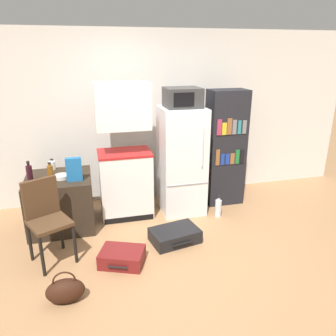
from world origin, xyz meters
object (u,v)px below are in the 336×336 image
Objects in this scene: bottle_amber_beer at (50,171)px; suitcase_large_flat at (122,257)px; kitchen_hutch at (124,158)px; bookshelf at (225,148)px; bowl at (62,177)px; chair at (46,213)px; side_table at (61,202)px; bottle_wine_dark at (30,174)px; handbag at (65,291)px; bottle_milk_white at (52,165)px; microwave at (182,98)px; refrigerator at (182,161)px; cereal_box at (74,169)px; suitcase_small_flat at (175,235)px; water_bottle_front at (218,208)px.

bottle_amber_beer is 1.48m from suitcase_large_flat.
kitchen_hutch reaches higher than bookshelf.
bowl is 0.19× the size of chair.
bowl is (0.05, -0.07, 0.38)m from side_table.
bottle_wine_dark is at bearing 158.67° from suitcase_large_flat.
handbag is at bearing -88.41° from bowl.
bowl is at bearing -70.62° from bottle_milk_white.
bottle_wine_dark is (-2.72, -0.32, -0.04)m from bookshelf.
bowl is (-1.64, -0.15, -0.92)m from microwave.
refrigerator is 1.78m from bottle_amber_beer.
refrigerator is 1.65m from bowl.
bowl reaches higher than side_table.
side_table is at bearing -175.13° from bookshelf.
cereal_box is at bearing -40.71° from side_table.
bottle_milk_white is 1.94m from suitcase_small_flat.
refrigerator is 4.82× the size of water_bottle_front.
refrigerator is at bearing 74.71° from microwave.
refrigerator is 4.24× the size of handbag.
suitcase_large_flat is at bearing -60.99° from bottle_milk_white.
bottle_amber_beer is 1.15× the size of bowl.
bottle_wine_dark is at bearing -152.26° from bottle_amber_beer.
bottle_wine_dark is 1.36× the size of bottle_amber_beer.
bottle_wine_dark reaches higher than water_bottle_front.
microwave is 1.31× the size of handbag.
suitcase_large_flat is 0.75m from handbag.
kitchen_hutch is 0.86m from bowl.
refrigerator is 2.02m from bottle_wine_dark.
bookshelf reaches higher than bottle_amber_beer.
water_bottle_front is (2.09, -0.20, -0.60)m from bowl.
bottle_amber_beer is 0.36× the size of suitcase_large_flat.
handbag is at bearing -115.77° from kitchen_hutch.
chair is at bearing -138.65° from kitchen_hutch.
bottle_amber_beer is at bearing 96.64° from handbag.
suitcase_small_flat is (1.45, -0.76, -0.71)m from bottle_amber_beer.
side_table is at bearing 139.29° from cereal_box.
bottle_wine_dark is 0.43× the size of suitcase_small_flat.
bottle_milk_white is 0.26× the size of suitcase_large_flat.
bookshelf reaches higher than bottle_wine_dark.
bookshelf is 2.70m from chair.
refrigerator is 8.60× the size of bowl.
suitcase_small_flat is at bearing -147.81° from water_bottle_front.
bottle_milk_white is (-2.50, 0.12, -0.10)m from bookshelf.
bookshelf reaches higher than handbag.
microwave is 0.83× the size of suitcase_large_flat.
bottle_milk_white is at bearing 172.07° from microwave.
chair is at bearing -91.30° from bottle_amber_beer.
chair is (-0.99, -0.87, -0.29)m from kitchen_hutch.
bottle_milk_white is 1.96m from handbag.
suitcase_small_flat is (0.69, 0.29, -0.00)m from suitcase_large_flat.
microwave is 1.08m from bookshelf.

